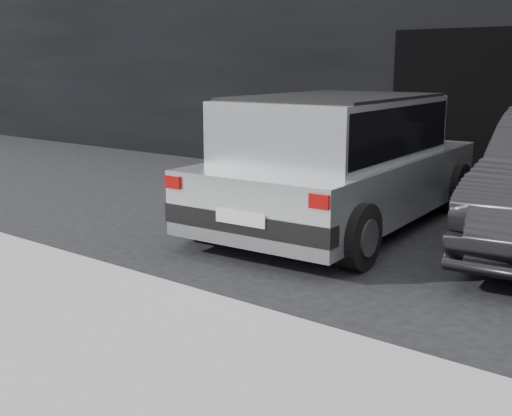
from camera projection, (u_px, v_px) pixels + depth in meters
The scene contains 7 objects.
ground at pixel (316, 237), 7.73m from camera, with size 80.00×80.00×0.00m, color black.
garage_opening at pixel (512, 113), 9.92m from camera, with size 4.00×0.10×2.60m, color black.
curb at pixel (245, 317), 5.12m from camera, with size 18.00×0.25×0.12m, color gray.
sidewalk at pixel (130, 373), 4.20m from camera, with size 18.00×2.20×0.11m, color gray.
silver_hatchback at pixel (339, 156), 8.05m from camera, with size 2.48×4.64×1.67m.
cat_siamese at pixel (301, 244), 7.01m from camera, with size 0.32×0.71×0.25m.
cat_white at pixel (255, 221), 7.75m from camera, with size 0.78×0.30×0.36m.
Camera 1 is at (4.03, -6.34, 2.02)m, focal length 45.00 mm.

